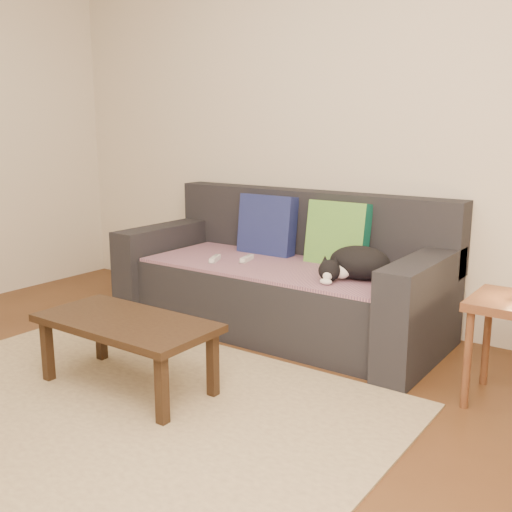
# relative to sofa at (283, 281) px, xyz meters

# --- Properties ---
(ground) EXTENTS (4.50, 4.50, 0.00)m
(ground) POSITION_rel_sofa_xyz_m (0.00, -1.57, -0.31)
(ground) COLOR brown
(ground) RESTS_ON ground
(back_wall) EXTENTS (4.50, 0.04, 2.60)m
(back_wall) POSITION_rel_sofa_xyz_m (0.00, 0.43, 0.99)
(back_wall) COLOR beige
(back_wall) RESTS_ON ground
(sofa) EXTENTS (2.10, 0.94, 0.87)m
(sofa) POSITION_rel_sofa_xyz_m (0.00, 0.00, 0.00)
(sofa) COLOR #232328
(sofa) RESTS_ON ground
(throw_blanket) EXTENTS (1.66, 0.74, 0.02)m
(throw_blanket) POSITION_rel_sofa_xyz_m (0.00, -0.09, 0.12)
(throw_blanket) COLOR #442B51
(throw_blanket) RESTS_ON sofa
(cushion_navy) EXTENTS (0.41, 0.15, 0.42)m
(cushion_navy) POSITION_rel_sofa_xyz_m (-0.24, 0.17, 0.32)
(cushion_navy) COLOR #11164B
(cushion_navy) RESTS_ON throw_blanket
(cushion_green) EXTENTS (0.40, 0.16, 0.41)m
(cushion_green) POSITION_rel_sofa_xyz_m (0.30, 0.17, 0.32)
(cushion_green) COLOR #0D5545
(cushion_green) RESTS_ON throw_blanket
(cat) EXTENTS (0.46, 0.44, 0.19)m
(cat) POSITION_rel_sofa_xyz_m (0.58, -0.13, 0.22)
(cat) COLOR black
(cat) RESTS_ON throw_blanket
(wii_remote_a) EXTENTS (0.09, 0.15, 0.03)m
(wii_remote_a) POSITION_rel_sofa_xyz_m (-0.37, -0.24, 0.15)
(wii_remote_a) COLOR white
(wii_remote_a) RESTS_ON throw_blanket
(wii_remote_b) EXTENTS (0.07, 0.15, 0.03)m
(wii_remote_b) POSITION_rel_sofa_xyz_m (-0.21, -0.11, 0.15)
(wii_remote_b) COLOR white
(wii_remote_b) RESTS_ON throw_blanket
(rug) EXTENTS (2.50, 1.80, 0.01)m
(rug) POSITION_rel_sofa_xyz_m (0.00, -1.42, -0.30)
(rug) COLOR tan
(rug) RESTS_ON ground
(coffee_table) EXTENTS (0.92, 0.46, 0.37)m
(coffee_table) POSITION_rel_sofa_xyz_m (-0.11, -1.25, 0.01)
(coffee_table) COLOR #2F2112
(coffee_table) RESTS_ON rug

